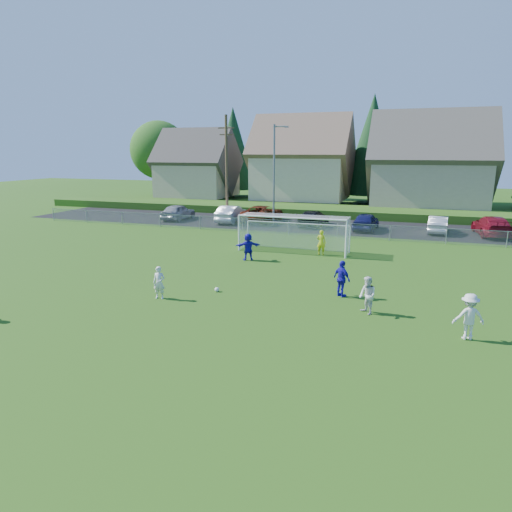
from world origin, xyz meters
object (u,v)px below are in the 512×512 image
(player_white_a, at_px, (159,283))
(car_g, at_px, (492,226))
(car_f, at_px, (438,224))
(player_blue_b, at_px, (248,247))
(car_c, at_px, (262,214))
(soccer_goal, at_px, (295,228))
(player_white_c, at_px, (469,317))
(soccer_ball, at_px, (217,289))
(car_b, at_px, (231,214))
(car_a, at_px, (178,212))
(player_blue_a, at_px, (342,279))
(goalkeeper, at_px, (321,242))
(player_white_b, at_px, (367,295))
(car_e, at_px, (366,221))
(car_d, at_px, (313,218))

(player_white_a, distance_m, car_g, 28.53)
(player_white_a, bearing_deg, car_f, 50.00)
(player_blue_b, xyz_separation_m, car_g, (15.75, 14.33, -0.05))
(car_c, height_order, soccer_goal, soccer_goal)
(player_white_c, xyz_separation_m, car_g, (3.96, 23.36, -0.06))
(soccer_ball, relative_size, car_b, 0.05)
(player_white_a, height_order, car_c, car_c)
(player_white_c, relative_size, car_c, 0.30)
(soccer_ball, xyz_separation_m, car_b, (-7.71, 20.90, 0.69))
(car_f, bearing_deg, car_a, 5.02)
(player_blue_a, xyz_separation_m, car_f, (5.02, 20.00, -0.17))
(player_blue_a, xyz_separation_m, goalkeeper, (-2.63, 8.49, -0.04))
(goalkeeper, bearing_deg, player_white_b, 115.49)
(player_blue_a, bearing_deg, car_g, -76.44)
(car_c, relative_size, car_e, 1.30)
(car_a, height_order, car_c, car_c)
(player_white_c, distance_m, player_blue_a, 6.21)
(car_f, relative_size, car_g, 0.77)
(car_b, relative_size, soccer_goal, 0.66)
(player_white_a, distance_m, car_a, 25.25)
(car_d, bearing_deg, car_f, -174.83)
(player_white_b, distance_m, player_blue_a, 2.43)
(car_c, bearing_deg, car_e, 176.33)
(goalkeeper, height_order, car_d, goalkeeper)
(soccer_ball, relative_size, player_blue_a, 0.13)
(player_blue_a, bearing_deg, car_c, -24.46)
(car_a, distance_m, soccer_goal, 18.04)
(player_white_a, distance_m, car_c, 24.01)
(player_white_a, bearing_deg, player_blue_a, 10.36)
(soccer_ball, distance_m, car_g, 25.83)
(player_white_b, bearing_deg, soccer_goal, 170.00)
(soccer_ball, relative_size, player_white_c, 0.13)
(car_d, bearing_deg, player_white_a, 88.84)
(player_white_a, distance_m, player_blue_b, 8.66)
(goalkeeper, height_order, car_g, goalkeeper)
(car_a, relative_size, car_c, 0.79)
(car_a, bearing_deg, car_c, -169.70)
(player_white_a, height_order, car_a, car_a)
(player_blue_a, height_order, car_e, player_blue_a)
(car_b, relative_size, car_d, 0.99)
(player_white_b, xyz_separation_m, player_blue_a, (-1.37, 2.00, 0.07))
(car_a, distance_m, car_f, 24.27)
(soccer_ball, height_order, player_blue_a, player_blue_a)
(player_white_b, relative_size, car_c, 0.28)
(car_a, bearing_deg, player_white_c, 138.46)
(soccer_ball, xyz_separation_m, player_white_a, (-2.09, -1.82, 0.65))
(soccer_ball, distance_m, car_f, 23.87)
(goalkeeper, relative_size, soccer_goal, 0.22)
(player_white_b, relative_size, goalkeeper, 0.97)
(soccer_ball, relative_size, car_c, 0.04)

